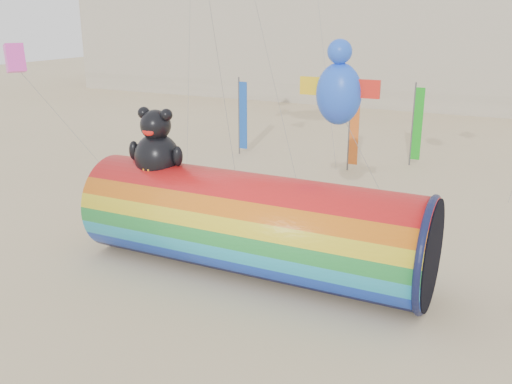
% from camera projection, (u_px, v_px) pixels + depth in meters
% --- Properties ---
extents(ground, '(160.00, 160.00, 0.00)m').
position_uv_depth(ground, '(228.00, 259.00, 22.45)').
color(ground, '#CCB58C').
rests_on(ground, ground).
extents(hotel_building, '(60.40, 15.40, 20.60)m').
position_uv_depth(hotel_building, '(331.00, 2.00, 63.70)').
color(hotel_building, '#B7AD99').
rests_on(hotel_building, ground).
extents(windsock_assembly, '(12.90, 3.93, 5.95)m').
position_uv_depth(windsock_assembly, '(252.00, 222.00, 20.80)').
color(windsock_assembly, red).
rests_on(windsock_assembly, ground).
extents(festival_banners, '(11.74, 3.01, 5.20)m').
position_uv_depth(festival_banners, '(334.00, 122.00, 35.89)').
color(festival_banners, '#59595E').
rests_on(festival_banners, ground).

